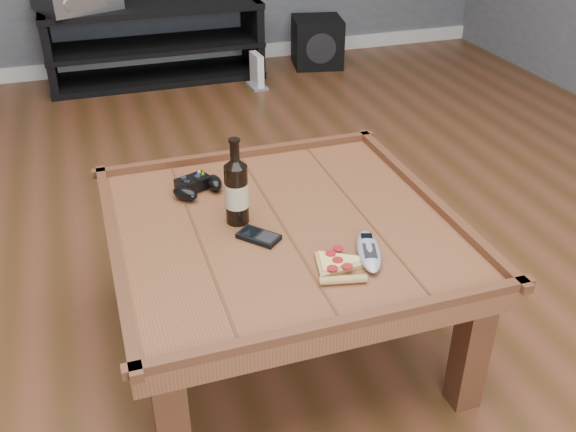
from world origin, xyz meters
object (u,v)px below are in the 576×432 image
object	(u,v)px
smartphone	(259,236)
game_console	(257,72)
media_console	(155,43)
pizza_slice	(338,265)
beer_bottle	(236,190)
subwoofer	(317,42)
game_controller	(197,186)
remote_control	(369,251)
coffee_table	(282,241)

from	to	relation	value
smartphone	game_console	distance (m)	2.56
media_console	pizza_slice	xyz separation A→B (m)	(0.07, -3.01, 0.21)
beer_bottle	subwoofer	bearing A→B (deg)	64.68
game_console	game_controller	bearing A→B (deg)	-114.25
smartphone	subwoofer	world-z (taller)	smartphone
game_controller	remote_control	world-z (taller)	game_controller
coffee_table	pizza_slice	size ratio (longest dim) A/B	4.19
game_console	media_console	bearing A→B (deg)	144.59
game_controller	media_console	bearing A→B (deg)	63.58
coffee_table	pizza_slice	xyz separation A→B (m)	(0.07, -0.26, 0.07)
coffee_table	subwoofer	xyz separation A→B (m)	(1.13, 2.70, -0.22)
beer_bottle	game_controller	xyz separation A→B (m)	(-0.08, 0.21, -0.08)
remote_control	subwoofer	size ratio (longest dim) A/B	0.55
pizza_slice	game_console	bearing A→B (deg)	91.26
coffee_table	subwoofer	world-z (taller)	coffee_table
game_controller	smartphone	world-z (taller)	game_controller
media_console	remote_control	size ratio (longest dim) A/B	6.55
smartphone	subwoofer	size ratio (longest dim) A/B	0.34
smartphone	coffee_table	bearing A→B (deg)	-9.36
game_console	smartphone	bearing A→B (deg)	-109.30
media_console	pizza_slice	bearing A→B (deg)	-88.58
pizza_slice	beer_bottle	bearing A→B (deg)	134.13
subwoofer	media_console	bearing A→B (deg)	-171.11
beer_bottle	game_console	bearing A→B (deg)	72.96
media_console	game_controller	distance (m)	2.50
game_console	pizza_slice	bearing A→B (deg)	-104.81
media_console	game_controller	bearing A→B (deg)	-94.58
media_console	game_console	bearing A→B (deg)	-31.70
pizza_slice	coffee_table	bearing A→B (deg)	118.50
media_console	subwoofer	size ratio (longest dim) A/B	3.58
coffee_table	remote_control	world-z (taller)	remote_control
smartphone	remote_control	bearing A→B (deg)	-75.26
coffee_table	game_controller	world-z (taller)	game_controller
beer_bottle	media_console	bearing A→B (deg)	87.44
beer_bottle	subwoofer	world-z (taller)	beer_bottle
media_console	subwoofer	distance (m)	1.14
beer_bottle	smartphone	distance (m)	0.15
subwoofer	beer_bottle	bearing A→B (deg)	-104.07
pizza_slice	game_console	world-z (taller)	pizza_slice
subwoofer	game_console	size ratio (longest dim) A/B	1.75
beer_bottle	game_console	distance (m)	2.48
remote_control	media_console	bearing A→B (deg)	110.89
pizza_slice	remote_control	distance (m)	0.10
coffee_table	pizza_slice	distance (m)	0.28
coffee_table	pizza_slice	world-z (taller)	coffee_table
media_console	pizza_slice	size ratio (longest dim) A/B	5.70
pizza_slice	subwoofer	xyz separation A→B (m)	(1.06, 2.96, -0.29)
coffee_table	game_console	size ratio (longest dim) A/B	4.62
coffee_table	pizza_slice	bearing A→B (deg)	-73.86
smartphone	remote_control	world-z (taller)	remote_control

